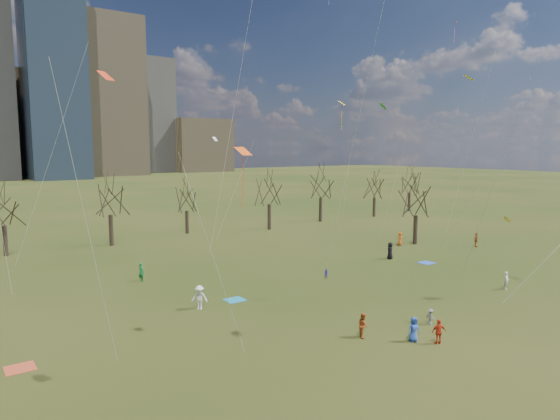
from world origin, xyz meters
TOP-DOWN VIEW (x-y plane):
  - ground at (0.00, 0.00)m, footprint 500.00×500.00m
  - bare_tree_row at (-0.09, 37.22)m, footprint 113.04×29.80m
  - blanket_teal at (-5.69, 10.47)m, footprint 1.60×1.50m
  - blanket_navy at (18.43, 10.06)m, footprint 1.60×1.50m
  - blanket_crimson at (-22.30, 6.28)m, footprint 1.60×1.50m
  - person_0 at (-0.64, -4.06)m, footprint 0.93×0.75m
  - person_1 at (15.73, -0.80)m, footprint 0.70×0.61m
  - person_2 at (-2.80, -1.62)m, footprint 0.99×1.02m
  - person_3 at (2.91, -2.62)m, footprint 0.43×0.74m
  - person_4 at (0.35, -5.26)m, footprint 1.04×0.75m
  - person_6 at (16.55, 13.71)m, footprint 1.07×1.13m
  - person_8 at (5.12, 11.43)m, footprint 0.57×0.58m
  - person_9 at (-9.14, 9.98)m, footprint 1.42×1.30m
  - person_10 at (30.85, 12.23)m, footprint 1.15×0.82m
  - person_12 at (23.71, 18.56)m, footprint 0.84×1.00m
  - person_13 at (-9.98, 20.70)m, footprint 0.66×0.78m
  - kites_airborne at (4.39, 10.49)m, footprint 53.86×44.38m

SIDE VIEW (x-z plane):
  - ground at x=0.00m, z-range 0.00..0.00m
  - blanket_teal at x=-5.69m, z-range 0.00..0.03m
  - blanket_navy at x=18.43m, z-range 0.00..0.03m
  - blanket_crimson at x=-22.30m, z-range 0.00..0.03m
  - person_8 at x=5.12m, z-range 0.00..0.94m
  - person_3 at x=2.91m, z-range 0.00..1.14m
  - person_1 at x=15.73m, z-range 0.00..1.63m
  - person_4 at x=0.35m, z-range 0.00..1.64m
  - person_0 at x=-0.64m, z-range 0.00..1.65m
  - person_2 at x=-2.80m, z-range 0.00..1.66m
  - person_12 at x=23.71m, z-range 0.00..1.73m
  - person_10 at x=30.85m, z-range 0.00..1.82m
  - person_13 at x=-9.98m, z-range 0.00..1.83m
  - person_9 at x=-9.14m, z-range 0.00..1.91m
  - person_6 at x=16.55m, z-range 0.00..1.94m
  - bare_tree_row at x=-0.09m, z-range 1.37..10.87m
  - kites_airborne at x=4.39m, z-range -3.90..32.49m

